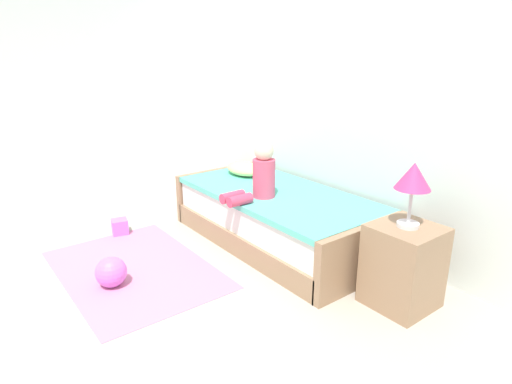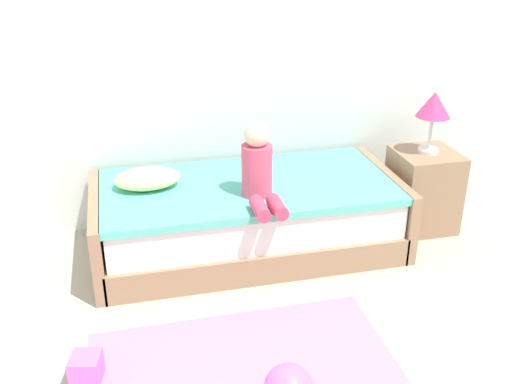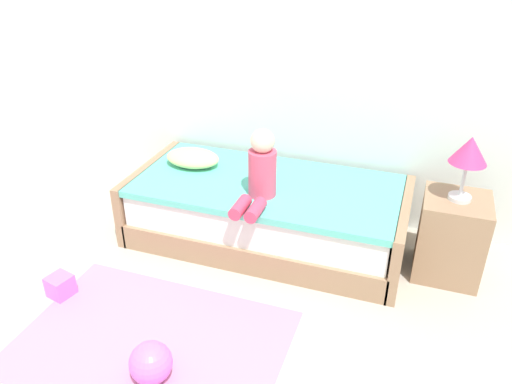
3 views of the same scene
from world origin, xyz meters
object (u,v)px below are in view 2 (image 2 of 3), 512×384
nightstand (423,190)px  pillow (147,178)px  toy_block (86,368)px  table_lamp (434,108)px  bed (248,217)px  child_figure (259,168)px

nightstand → pillow: pillow is taller
pillow → toy_block: size_ratio=2.94×
table_lamp → pillow: (-2.01, 0.08, -0.37)m
bed → pillow: bearing=171.4°
nightstand → pillow: (-2.01, 0.08, 0.26)m
child_figure → table_lamp: bearing=10.6°
bed → pillow: pillow is taller
nightstand → toy_block: 2.71m
toy_block → table_lamp: bearing=24.9°
pillow → table_lamp: bearing=-2.3°
bed → toy_block: bed is taller
pillow → bed: bearing=-8.6°
bed → nightstand: bearing=0.8°
bed → child_figure: 0.51m
pillow → toy_block: (-0.43, -1.22, -0.49)m
nightstand → table_lamp: (0.00, -0.00, 0.64)m
bed → child_figure: size_ratio=4.14×
table_lamp → bed: bearing=-179.2°
bed → nightstand: 1.35m
nightstand → pillow: 2.03m
bed → pillow: size_ratio=4.80×
pillow → toy_block: bearing=-109.5°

